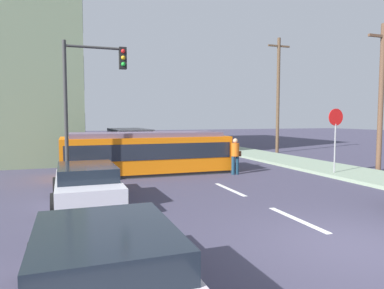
% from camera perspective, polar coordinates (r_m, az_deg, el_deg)
% --- Properties ---
extents(ground_plane, '(120.00, 120.00, 0.00)m').
position_cam_1_polar(ground_plane, '(16.53, 0.22, -4.71)').
color(ground_plane, '#3E3B50').
extents(sidewalk_curb_right, '(3.20, 36.00, 0.14)m').
position_cam_1_polar(sidewalk_curb_right, '(16.91, 27.58, -4.76)').
color(sidewalk_curb_right, gray).
rests_on(sidewalk_curb_right, ground).
extents(lane_stripe_1, '(0.16, 2.40, 0.01)m').
position_cam_1_polar(lane_stripe_1, '(9.53, 16.75, -11.60)').
color(lane_stripe_1, silver).
rests_on(lane_stripe_1, ground).
extents(lane_stripe_2, '(0.16, 2.40, 0.01)m').
position_cam_1_polar(lane_stripe_2, '(12.89, 6.18, -7.29)').
color(lane_stripe_2, silver).
rests_on(lane_stripe_2, ground).
extents(lane_stripe_3, '(0.16, 2.40, 0.01)m').
position_cam_1_polar(lane_stripe_3, '(22.84, -5.32, -2.22)').
color(lane_stripe_3, silver).
rests_on(lane_stripe_3, ground).
extents(lane_stripe_4, '(0.16, 2.40, 0.01)m').
position_cam_1_polar(lane_stripe_4, '(28.67, -8.20, -0.92)').
color(lane_stripe_4, silver).
rests_on(lane_stripe_4, ground).
extents(streetcar_tram, '(7.61, 2.57, 1.94)m').
position_cam_1_polar(streetcar_tram, '(16.46, -7.36, -1.27)').
color(streetcar_tram, orange).
rests_on(streetcar_tram, ground).
extents(city_bus, '(2.68, 5.33, 1.82)m').
position_cam_1_polar(city_bus, '(26.04, -10.18, 0.82)').
color(city_bus, '#B5B2B2').
rests_on(city_bus, ground).
extents(pedestrian_crossing, '(0.51, 0.36, 1.67)m').
position_cam_1_polar(pedestrian_crossing, '(16.20, 7.08, -1.56)').
color(pedestrian_crossing, '#18374B').
rests_on(pedestrian_crossing, ground).
extents(parked_sedan_near, '(2.14, 4.18, 1.19)m').
position_cam_1_polar(parked_sedan_near, '(5.02, -13.99, -18.83)').
color(parked_sedan_near, silver).
rests_on(parked_sedan_near, ground).
extents(parked_sedan_mid, '(2.06, 4.42, 1.19)m').
position_cam_1_polar(parked_sedan_mid, '(11.16, -16.78, -6.02)').
color(parked_sedan_mid, silver).
rests_on(parked_sedan_mid, ground).
extents(stop_sign, '(0.76, 0.07, 2.88)m').
position_cam_1_polar(stop_sign, '(16.97, 22.35, 2.64)').
color(stop_sign, gray).
rests_on(stop_sign, sidewalk_curb_right).
extents(traffic_light_mast, '(2.36, 0.33, 5.48)m').
position_cam_1_polar(traffic_light_mast, '(14.08, -16.40, 8.98)').
color(traffic_light_mast, '#333333').
rests_on(traffic_light_mast, ground).
extents(utility_pole_near, '(1.80, 0.24, 7.08)m').
position_cam_1_polar(utility_pole_near, '(19.31, 28.45, 7.13)').
color(utility_pole_near, brown).
rests_on(utility_pole_near, ground).
extents(utility_pole_mid, '(1.80, 0.24, 8.53)m').
position_cam_1_polar(utility_pole_mid, '(27.20, 13.85, 8.09)').
color(utility_pole_mid, brown).
rests_on(utility_pole_mid, ground).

